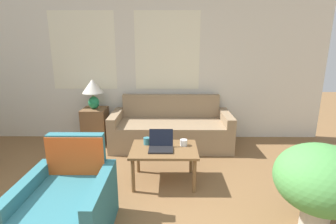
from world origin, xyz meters
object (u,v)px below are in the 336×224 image
object	(u,v)px
laptop	(161,145)
cup_yellow	(147,141)
coffee_table	(164,153)
potted_plant	(321,180)
armchair	(68,207)
table_lamp	(93,89)
couch	(171,130)
cup_navy	(184,143)

from	to	relation	value
laptop	cup_yellow	distance (m)	0.24
coffee_table	potted_plant	distance (m)	1.66
armchair	laptop	xyz separation A→B (m)	(0.80, 0.90, 0.23)
table_lamp	cup_yellow	world-z (taller)	table_lamp
couch	potted_plant	bearing A→B (deg)	-57.95
cup_navy	cup_yellow	world-z (taller)	cup_yellow
armchair	laptop	bearing A→B (deg)	48.25
laptop	potted_plant	world-z (taller)	potted_plant
couch	coffee_table	xyz separation A→B (m)	(-0.09, -1.21, 0.13)
couch	table_lamp	size ratio (longest dim) A/B	3.88
cup_yellow	potted_plant	xyz separation A→B (m)	(1.62, -1.01, 0.03)
cup_yellow	table_lamp	bearing A→B (deg)	129.68
laptop	cup_navy	size ratio (longest dim) A/B	3.24
laptop	potted_plant	distance (m)	1.67
table_lamp	coffee_table	distance (m)	1.88
laptop	potted_plant	xyz separation A→B (m)	(1.43, -0.86, 0.03)
armchair	potted_plant	bearing A→B (deg)	0.93
laptop	coffee_table	bearing A→B (deg)	30.65
armchair	table_lamp	bearing A→B (deg)	99.48
couch	potted_plant	xyz separation A→B (m)	(1.31, -2.09, 0.26)
laptop	cup_yellow	xyz separation A→B (m)	(-0.18, 0.15, -0.01)
couch	laptop	size ratio (longest dim) A/B	6.71
laptop	table_lamp	bearing A→B (deg)	131.12
armchair	table_lamp	xyz separation A→B (m)	(-0.37, 2.25, 0.67)
couch	cup_yellow	distance (m)	1.15
coffee_table	potted_plant	world-z (taller)	potted_plant
cup_navy	armchair	bearing A→B (deg)	-136.84
table_lamp	coffee_table	bearing A→B (deg)	-47.53
armchair	table_lamp	world-z (taller)	table_lamp
table_lamp	cup_navy	size ratio (longest dim) A/B	5.61
cup_yellow	potted_plant	bearing A→B (deg)	-32.03
cup_navy	coffee_table	bearing A→B (deg)	-158.87
cup_yellow	couch	bearing A→B (deg)	74.13
couch	coffee_table	distance (m)	1.22
table_lamp	laptop	distance (m)	1.84
coffee_table	cup_navy	distance (m)	0.28
coffee_table	cup_navy	size ratio (longest dim) A/B	9.01
armchair	cup_yellow	xyz separation A→B (m)	(0.62, 1.05, 0.22)
couch	cup_navy	bearing A→B (deg)	-82.06
coffee_table	cup_yellow	size ratio (longest dim) A/B	9.13
laptop	cup_navy	distance (m)	0.30
couch	cup_navy	size ratio (longest dim) A/B	21.77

